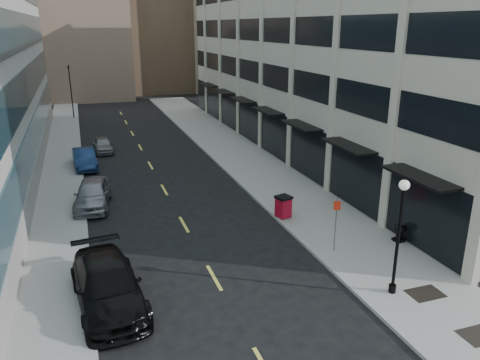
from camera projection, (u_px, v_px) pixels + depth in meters
sidewalk_right at (269, 177)px, 33.25m from camera, size 5.00×80.00×0.15m
sidewalk_left at (60, 200)px, 28.93m from camera, size 3.00×80.00×0.15m
building_right at (343, 42)px, 39.63m from camera, size 15.30×46.50×18.25m
skyline_tan_far at (10, 21)px, 75.24m from camera, size 12.00×14.00×22.00m
skyline_stone at (222, 28)px, 74.66m from camera, size 10.00×14.00×20.00m
grate_mid at (480, 335)px, 16.20m from camera, size 1.40×1.00×0.01m
grate_far at (425, 293)px, 18.71m from camera, size 1.40×1.00×0.01m
road_centerline at (173, 205)px, 28.26m from camera, size 0.15×68.20×0.01m
traffic_signal at (69, 69)px, 52.60m from camera, size 0.66×0.66×6.98m
car_black_pickup at (108, 286)px, 17.95m from camera, size 2.96×6.11×1.71m
car_silver_sedan at (93, 194)px, 27.83m from camera, size 2.57×5.05×1.65m
car_blue_sedan at (85, 159)px, 35.49m from camera, size 1.83×4.54×1.47m
car_grey_sedan at (103, 145)px, 40.00m from camera, size 1.65×3.81×1.28m
trash_bin at (283, 206)px, 25.95m from camera, size 0.95×0.96×1.26m
lamppost at (399, 227)px, 17.92m from camera, size 0.41×0.41×4.88m
sign_post at (336, 218)px, 21.70m from camera, size 0.30×0.16×2.72m
urn_planter at (399, 231)px, 23.10m from camera, size 0.64×0.64×0.89m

